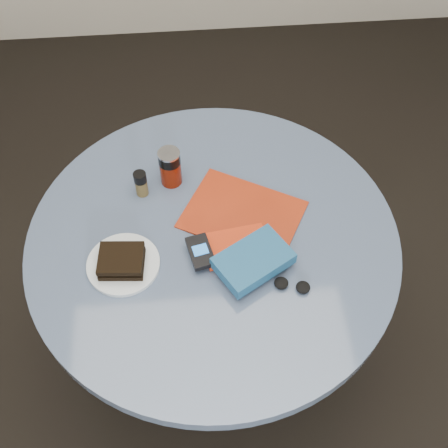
{
  "coord_description": "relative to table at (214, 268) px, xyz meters",
  "views": [
    {
      "loc": [
        -0.04,
        -0.86,
        1.98
      ],
      "look_at": [
        0.03,
        0.0,
        0.8
      ],
      "focal_mm": 45.0,
      "sensor_mm": 36.0,
      "label": 1
    }
  ],
  "objects": [
    {
      "name": "magazine",
      "position": [
        0.09,
        0.06,
        0.17
      ],
      "size": [
        0.38,
        0.35,
        0.01
      ],
      "primitive_type": "cube",
      "rotation": [
        0.0,
        0.0,
        -0.51
      ],
      "color": "maroon",
      "rests_on": "table"
    },
    {
      "name": "sandwich",
      "position": [
        -0.24,
        -0.08,
        0.2
      ],
      "size": [
        0.12,
        0.1,
        0.04
      ],
      "color": "black",
      "rests_on": "plate"
    },
    {
      "name": "mp3_player",
      "position": [
        -0.04,
        -0.07,
        0.19
      ],
      "size": [
        0.08,
        0.11,
        0.02
      ],
      "color": "black",
      "rests_on": "red_book"
    },
    {
      "name": "table",
      "position": [
        0.0,
        0.0,
        0.0
      ],
      "size": [
        1.0,
        1.0,
        0.75
      ],
      "color": "black",
      "rests_on": "ground"
    },
    {
      "name": "novel",
      "position": [
        0.09,
        -0.11,
        0.2
      ],
      "size": [
        0.22,
        0.2,
        0.04
      ],
      "primitive_type": "cube",
      "rotation": [
        0.0,
        0.0,
        0.54
      ],
      "color": "navy",
      "rests_on": "red_book"
    },
    {
      "name": "headphones",
      "position": [
        0.19,
        -0.17,
        0.17
      ],
      "size": [
        0.1,
        0.06,
        0.02
      ],
      "color": "black",
      "rests_on": "table"
    },
    {
      "name": "plate",
      "position": [
        -0.24,
        -0.07,
        0.17
      ],
      "size": [
        0.23,
        0.23,
        0.01
      ],
      "primitive_type": "cylinder",
      "rotation": [
        0.0,
        0.0,
        0.24
      ],
      "color": "silver",
      "rests_on": "table"
    },
    {
      "name": "ground",
      "position": [
        0.0,
        0.0,
        -0.59
      ],
      "size": [
        4.0,
        4.0,
        0.0
      ],
      "primitive_type": "plane",
      "color": "black",
      "rests_on": "ground"
    },
    {
      "name": "soda_can",
      "position": [
        -0.1,
        0.2,
        0.22
      ],
      "size": [
        0.07,
        0.07,
        0.12
      ],
      "color": "#6B1605",
      "rests_on": "table"
    },
    {
      "name": "red_book",
      "position": [
        0.06,
        -0.05,
        0.18
      ],
      "size": [
        0.18,
        0.13,
        0.01
      ],
      "primitive_type": "cube",
      "rotation": [
        0.0,
        0.0,
        0.14
      ],
      "color": "#B62C0E",
      "rests_on": "magazine"
    },
    {
      "name": "pepper_grinder",
      "position": [
        -0.19,
        0.16,
        0.21
      ],
      "size": [
        0.05,
        0.05,
        0.08
      ],
      "color": "brown",
      "rests_on": "table"
    }
  ]
}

